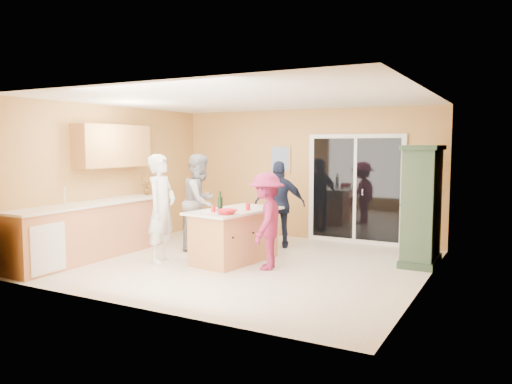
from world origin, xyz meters
The scene contains 22 objects.
floor centered at (0.00, 0.00, 0.00)m, with size 5.50×5.50×0.00m, color white.
ceiling centered at (0.00, 0.00, 2.60)m, with size 5.50×5.00×0.10m, color white.
wall_back centered at (0.00, 2.50, 1.30)m, with size 5.50×0.10×2.60m, color #D7AD58.
wall_front centered at (0.00, -2.50, 1.30)m, with size 5.50×0.10×2.60m, color #D7AD58.
wall_left centered at (-2.75, 0.00, 1.30)m, with size 0.10×5.00×2.60m, color #D7AD58.
wall_right centered at (2.75, 0.00, 1.30)m, with size 0.10×5.00×2.60m, color #D7AD58.
left_cabinet_run centered at (-2.45, -1.05, 0.46)m, with size 0.65×3.05×1.24m.
upper_cabinets centered at (-2.58, -0.20, 1.88)m, with size 0.35×1.60×0.75m, color #C3774C.
sliding_door centered at (1.05, 2.46, 1.05)m, with size 1.90×0.07×2.10m.
framed_picture centered at (-0.55, 2.48, 1.60)m, with size 0.46×0.04×0.56m.
kitchen_island centered at (-0.23, 0.06, 0.40)m, with size 1.10×1.73×0.85m.
green_hutch centered at (2.49, 1.29, 0.92)m, with size 0.54×1.03×1.89m.
woman_white centered at (-1.25, -0.52, 0.87)m, with size 0.64×0.42×1.74m, color silver.
woman_grey centered at (-1.27, 0.61, 0.87)m, with size 0.84×0.66×1.73m, color gray.
woman_navy centered at (-0.05, 1.40, 0.80)m, with size 0.94×0.39×1.60m, color #1C213D.
woman_magenta centered at (0.45, -0.13, 0.74)m, with size 0.96×0.55×1.48m, color maroon.
serving_bowl centered at (-0.06, -0.46, 0.89)m, with size 0.30×0.30×0.07m, color red.
tulip_vase centered at (-2.45, 0.52, 1.15)m, with size 0.22×0.15×0.42m, color #B62212.
tumbler_near centered at (-0.37, -0.34, 0.90)m, with size 0.07×0.07×0.10m, color red.
tumbler_far centered at (0.01, 0.08, 0.91)m, with size 0.08×0.08×0.11m, color red.
wine_bottle centered at (-0.25, -0.33, 0.98)m, with size 0.08×0.08×0.33m.
white_plate centered at (-0.48, -0.32, 0.86)m, with size 0.20×0.20×0.01m, color white.
Camera 1 is at (3.86, -6.84, 1.90)m, focal length 35.00 mm.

